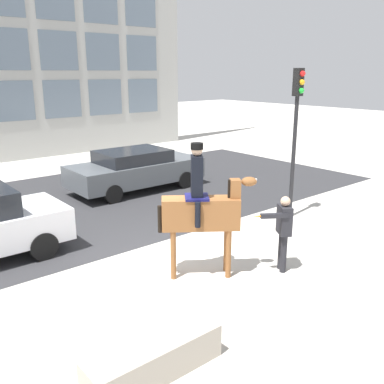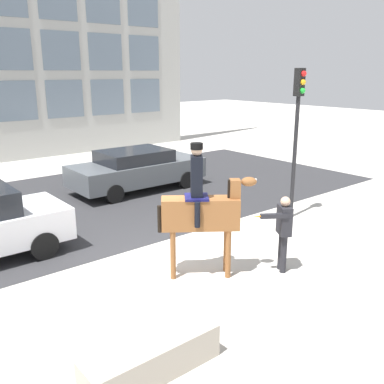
{
  "view_description": "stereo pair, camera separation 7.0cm",
  "coord_description": "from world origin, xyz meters",
  "px_view_note": "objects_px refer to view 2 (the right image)",
  "views": [
    {
      "loc": [
        -5.18,
        -7.51,
        4.02
      ],
      "look_at": [
        0.32,
        -0.87,
        1.59
      ],
      "focal_mm": 40.0,
      "sensor_mm": 36.0,
      "label": 1
    },
    {
      "loc": [
        -5.12,
        -7.55,
        4.02
      ],
      "look_at": [
        0.32,
        -0.87,
        1.59
      ],
      "focal_mm": 40.0,
      "sensor_mm": 36.0,
      "label": 2
    }
  ],
  "objects_px": {
    "traffic_light": "(297,120)",
    "planter_ledge": "(152,359)",
    "pedestrian_bystander": "(283,228)",
    "street_car_far_lane": "(137,169)",
    "mounted_horse_lead": "(202,209)"
  },
  "relations": [
    {
      "from": "mounted_horse_lead",
      "to": "street_car_far_lane",
      "type": "height_order",
      "value": "mounted_horse_lead"
    },
    {
      "from": "mounted_horse_lead",
      "to": "planter_ledge",
      "type": "distance_m",
      "value": 3.32
    },
    {
      "from": "mounted_horse_lead",
      "to": "pedestrian_bystander",
      "type": "distance_m",
      "value": 1.73
    },
    {
      "from": "pedestrian_bystander",
      "to": "planter_ledge",
      "type": "relative_size",
      "value": 0.81
    },
    {
      "from": "traffic_light",
      "to": "planter_ledge",
      "type": "bearing_deg",
      "value": -156.21
    },
    {
      "from": "street_car_far_lane",
      "to": "traffic_light",
      "type": "height_order",
      "value": "traffic_light"
    },
    {
      "from": "mounted_horse_lead",
      "to": "traffic_light",
      "type": "distance_m",
      "value": 4.66
    },
    {
      "from": "traffic_light",
      "to": "planter_ledge",
      "type": "height_order",
      "value": "traffic_light"
    },
    {
      "from": "mounted_horse_lead",
      "to": "planter_ledge",
      "type": "xyz_separation_m",
      "value": [
        -2.48,
        -1.88,
        -1.15
      ]
    },
    {
      "from": "mounted_horse_lead",
      "to": "pedestrian_bystander",
      "type": "relative_size",
      "value": 1.69
    },
    {
      "from": "mounted_horse_lead",
      "to": "street_car_far_lane",
      "type": "xyz_separation_m",
      "value": [
        2.5,
        6.45,
        -0.65
      ]
    },
    {
      "from": "mounted_horse_lead",
      "to": "street_car_far_lane",
      "type": "relative_size",
      "value": 0.58
    },
    {
      "from": "street_car_far_lane",
      "to": "traffic_light",
      "type": "bearing_deg",
      "value": -71.21
    },
    {
      "from": "pedestrian_bystander",
      "to": "street_car_far_lane",
      "type": "xyz_separation_m",
      "value": [
        1.11,
        7.37,
        -0.2
      ]
    },
    {
      "from": "pedestrian_bystander",
      "to": "street_car_far_lane",
      "type": "relative_size",
      "value": 0.35
    }
  ]
}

